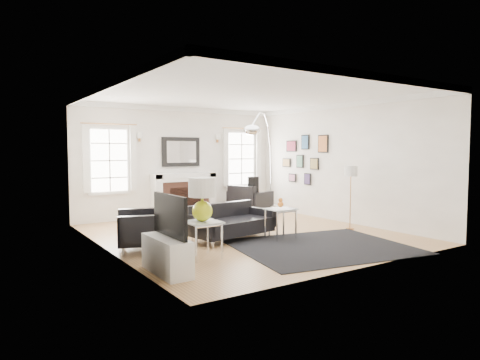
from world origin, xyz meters
TOP-DOWN VIEW (x-y plane):
  - floor at (0.00, 0.00)m, footprint 6.00×6.00m
  - back_wall at (0.00, 3.00)m, footprint 5.50×0.04m
  - front_wall at (0.00, -3.00)m, footprint 5.50×0.04m
  - left_wall at (-2.75, 0.00)m, footprint 0.04×6.00m
  - right_wall at (2.75, 0.00)m, footprint 0.04×6.00m
  - ceiling at (0.00, 0.00)m, footprint 5.50×6.00m
  - crown_molding at (0.00, 0.00)m, footprint 5.50×6.00m
  - fireplace at (0.00, 2.79)m, footprint 1.70×0.69m
  - mantel_mirror at (0.00, 2.95)m, footprint 1.05×0.07m
  - window_left at (-1.85, 2.95)m, footprint 1.24×0.15m
  - window_right at (1.85, 2.95)m, footprint 1.24×0.15m
  - gallery_wall at (2.72, 1.30)m, footprint 0.04×1.73m
  - tv_unit at (-2.44, -1.70)m, footprint 0.35×1.00m
  - area_rug at (0.47, -1.71)m, footprint 3.32×2.92m
  - sofa at (-0.51, -0.23)m, footprint 1.79×1.03m
  - armchair_left at (-2.13, -0.25)m, footprint 1.18×1.25m
  - armchair_right at (1.55, 2.14)m, footprint 1.11×1.17m
  - coffee_table at (-0.51, 1.24)m, footprint 0.92×0.92m
  - side_table_left at (-1.64, -1.23)m, footprint 0.53×0.53m
  - nesting_table at (0.29, -0.77)m, footprint 0.53×0.45m
  - gourd_lamp at (-1.64, -1.23)m, footprint 0.43×0.43m
  - orange_vase at (0.29, -0.77)m, footprint 0.11×0.11m
  - arc_floor_lamp at (1.41, 1.34)m, footprint 1.91×1.77m
  - stick_floor_lamp at (2.18, -0.79)m, footprint 0.28×0.28m
  - speaker_tower at (1.54, 1.90)m, footprint 0.26×0.26m

SIDE VIEW (x-z plane):
  - floor at x=0.00m, z-range 0.00..0.00m
  - area_rug at x=0.47m, z-range 0.00..0.01m
  - sofa at x=-0.51m, z-range 0.02..0.58m
  - tv_unit at x=-2.44m, z-range -0.22..0.87m
  - armchair_right at x=1.55m, z-range 0.04..0.68m
  - coffee_table at x=-0.51m, z-range 0.17..0.58m
  - armchair_left at x=-2.13m, z-range 0.04..0.73m
  - nesting_table at x=0.29m, z-range 0.17..0.76m
  - side_table_left at x=-1.64m, z-range 0.18..0.76m
  - speaker_tower at x=1.54m, z-range 0.00..1.01m
  - fireplace at x=0.00m, z-range -0.01..1.10m
  - orange_vase at x=0.29m, z-range 0.60..0.78m
  - gourd_lamp at x=-1.64m, z-range 0.63..1.32m
  - stick_floor_lamp at x=2.18m, z-range 0.50..1.86m
  - back_wall at x=0.00m, z-range 0.00..2.80m
  - front_wall at x=0.00m, z-range 0.00..2.80m
  - left_wall at x=-2.75m, z-range 0.00..2.80m
  - right_wall at x=2.75m, z-range 0.00..2.80m
  - window_left at x=-1.85m, z-range 0.65..2.27m
  - window_right at x=1.85m, z-range 0.65..2.27m
  - arc_floor_lamp at x=1.41m, z-range 0.11..2.81m
  - gallery_wall at x=2.72m, z-range 0.89..2.18m
  - mantel_mirror at x=0.00m, z-range 1.27..2.02m
  - crown_molding at x=0.00m, z-range 2.68..2.80m
  - ceiling at x=0.00m, z-range 2.79..2.81m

